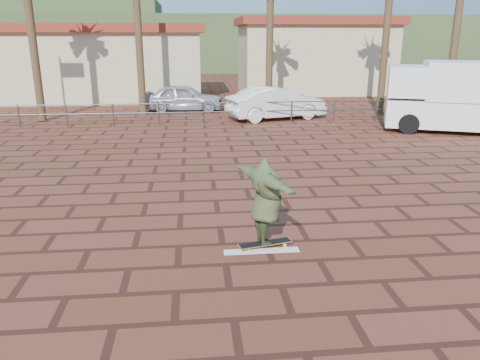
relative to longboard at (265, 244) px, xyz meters
name	(u,v)px	position (x,y,z in m)	size (l,w,h in m)	color
ground	(220,227)	(-0.79, 1.06, -0.08)	(120.00, 120.00, 0.00)	brown
paint_stripe	(262,251)	(-0.09, -0.14, -0.08)	(1.40, 0.22, 0.01)	white
guardrail	(204,109)	(-0.79, 13.06, 0.60)	(24.06, 0.06, 1.00)	#47494F
building_west	(104,61)	(-6.79, 23.06, 2.20)	(12.60, 7.60, 4.50)	beige
building_east	(314,55)	(7.21, 25.06, 2.45)	(10.60, 6.60, 5.00)	beige
hill_front	(195,43)	(-0.79, 51.06, 2.92)	(70.00, 18.00, 6.00)	#384C28
hill_back	(22,34)	(-22.79, 57.06, 3.92)	(35.00, 14.00, 8.00)	#384C28
longboard	(265,244)	(0.00, 0.00, 0.00)	(1.06, 0.46, 0.10)	olive
skateboarder	(266,202)	(0.00, 0.00, 0.84)	(2.01, 0.55, 1.64)	#3D4927
campervan	(458,95)	(9.55, 10.36, 1.41)	(5.93, 4.09, 2.84)	white
car_silver	(184,98)	(-1.72, 17.06, 0.62)	(1.67, 4.14, 1.41)	#A3A4AA
car_white	(276,103)	(2.67, 14.06, 0.69)	(1.63, 4.67, 1.54)	white
street_sign	(460,89)	(11.21, 13.06, 1.34)	(0.39, 0.19, 2.03)	gray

